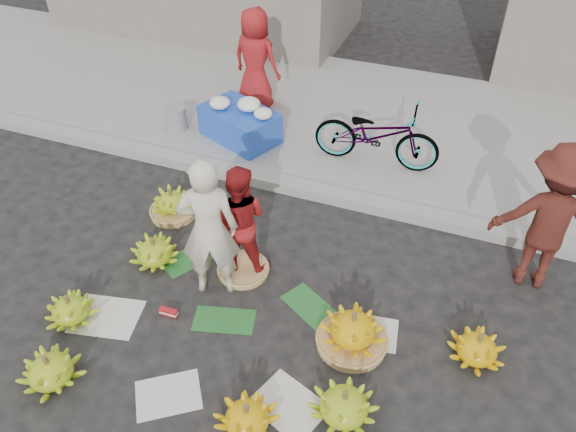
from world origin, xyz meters
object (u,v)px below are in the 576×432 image
(banana_bunch_4, at_px, (353,331))
(bicycle, at_px, (377,135))
(vendor_cream, at_px, (209,229))
(banana_bunch_0, at_px, (70,309))
(flower_table, at_px, (240,122))

(banana_bunch_4, distance_m, bicycle, 3.18)
(banana_bunch_4, xyz_separation_m, bicycle, (-0.56, 3.11, 0.37))
(banana_bunch_4, distance_m, vendor_cream, 1.79)
(banana_bunch_0, bearing_deg, bicycle, 58.85)
(vendor_cream, relative_size, bicycle, 0.98)
(vendor_cream, height_order, bicycle, vendor_cream)
(banana_bunch_0, xyz_separation_m, flower_table, (0.27, 3.76, 0.24))
(banana_bunch_4, bearing_deg, flower_table, 130.63)
(banana_bunch_0, bearing_deg, vendor_cream, 38.06)
(banana_bunch_0, xyz_separation_m, banana_bunch_4, (2.88, 0.72, 0.06))
(banana_bunch_4, relative_size, bicycle, 0.41)
(flower_table, relative_size, bicycle, 0.75)
(flower_table, distance_m, bicycle, 2.06)
(vendor_cream, xyz_separation_m, bicycle, (1.10, 2.88, -0.28))
(flower_table, height_order, bicycle, bicycle)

